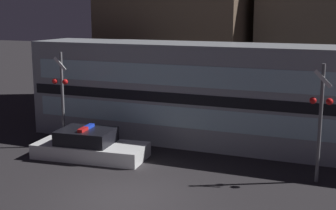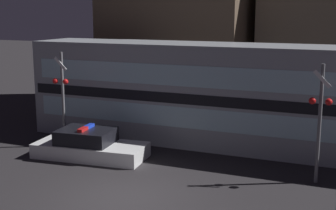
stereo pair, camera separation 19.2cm
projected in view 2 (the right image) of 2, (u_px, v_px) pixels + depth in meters
The scene contains 7 objects.
ground_plane at pixel (124, 198), 14.04m from camera, with size 120.00×120.00×0.00m, color #262326.
train at pixel (240, 96), 19.08m from camera, with size 18.40×2.99×4.19m.
police_car at pixel (89, 146), 17.90m from camera, with size 4.41×2.20×1.21m.
crossing_signal_near at pixel (320, 117), 14.85m from camera, with size 0.72×0.30×3.89m.
crossing_signal_far at pixel (62, 93), 18.98m from camera, with size 0.72×0.30×3.90m.
building_left at pixel (182, 26), 27.04m from camera, with size 7.97×6.40×9.31m.
building_center at pixel (331, 33), 26.08m from camera, with size 7.16×6.61×8.57m.
Camera 2 is at (6.42, -11.63, 5.50)m, focal length 50.00 mm.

